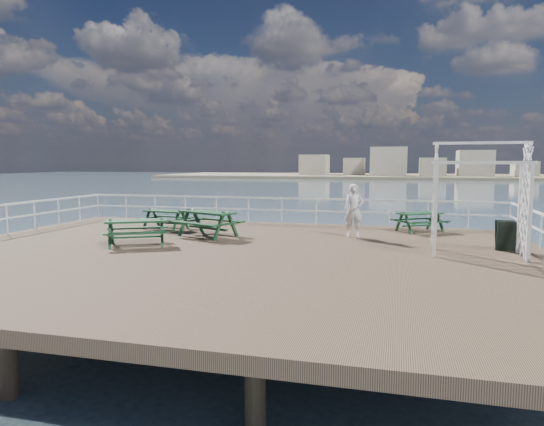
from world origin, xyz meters
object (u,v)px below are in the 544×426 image
(trellis_arbor, at_px, (479,205))
(picnic_table_a, at_px, (136,227))
(picnic_table_d, at_px, (208,218))
(picnic_table_c, at_px, (420,218))
(picnic_table_b, at_px, (166,215))
(person, at_px, (354,211))

(trellis_arbor, bearing_deg, picnic_table_a, -172.65)
(picnic_table_a, height_order, picnic_table_d, picnic_table_d)
(picnic_table_c, bearing_deg, picnic_table_b, 156.07)
(picnic_table_d, bearing_deg, picnic_table_a, -99.80)
(picnic_table_b, xyz_separation_m, trellis_arbor, (10.82, -2.62, 0.87))
(picnic_table_a, height_order, trellis_arbor, trellis_arbor)
(picnic_table_b, relative_size, picnic_table_c, 0.90)
(picnic_table_b, bearing_deg, picnic_table_d, -18.50)
(picnic_table_a, bearing_deg, person, -0.14)
(trellis_arbor, distance_m, person, 4.35)
(picnic_table_b, height_order, person, person)
(picnic_table_b, xyz_separation_m, picnic_table_c, (9.46, 1.68, -0.00))
(picnic_table_b, bearing_deg, picnic_table_a, -65.46)
(picnic_table_c, bearing_deg, picnic_table_a, 177.37)
(picnic_table_c, xyz_separation_m, trellis_arbor, (1.36, -4.30, 0.87))
(picnic_table_d, bearing_deg, trellis_arbor, 13.96)
(trellis_arbor, bearing_deg, picnic_table_d, 173.15)
(picnic_table_c, distance_m, person, 2.99)
(picnic_table_c, height_order, trellis_arbor, trellis_arbor)
(picnic_table_b, distance_m, person, 7.22)
(picnic_table_c, relative_size, trellis_arbor, 0.69)
(trellis_arbor, bearing_deg, picnic_table_b, 168.24)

